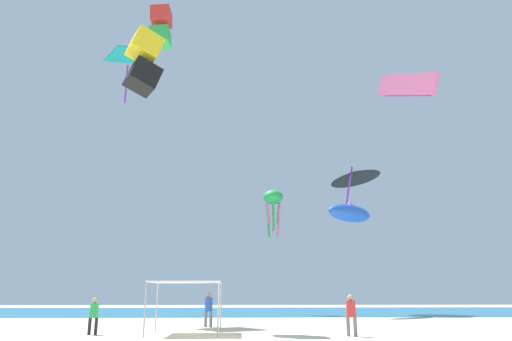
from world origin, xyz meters
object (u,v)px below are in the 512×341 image
person_central (94,313)px  person_near_tent (209,307)px  canopy_tent (186,284)px  kite_parafoil_pink (407,85)px  person_leftmost (351,312)px  kite_diamond_teal (128,58)px  kite_octopus_green (273,200)px  kite_box_red (161,27)px  kite_inflatable_blue (350,213)px  kite_delta_black (354,175)px  kite_box_yellow (144,62)px

person_central → person_near_tent: bearing=-136.2°
canopy_tent → person_central: 4.34m
kite_parafoil_pink → canopy_tent: bearing=-86.4°
person_leftmost → kite_diamond_teal: (-13.53, 11.01, 18.06)m
person_central → kite_octopus_green: size_ratio=0.37×
kite_box_red → kite_octopus_green: 19.06m
kite_octopus_green → person_leftmost: bearing=-112.9°
kite_parafoil_pink → kite_inflatable_blue: 11.40m
kite_delta_black → person_leftmost: bearing=-166.0°
person_central → kite_diamond_teal: bearing=-79.2°
canopy_tent → person_central: canopy_tent is taller
kite_parafoil_pink → kite_inflatable_blue: bearing=-177.1°
canopy_tent → kite_box_yellow: kite_box_yellow is taller
kite_octopus_green → kite_box_red: bearing=-148.3°
person_leftmost → person_near_tent: bearing=-15.4°
kite_inflatable_blue → kite_box_yellow: bearing=12.6°
person_near_tent → kite_box_yellow: kite_box_yellow is taller
kite_inflatable_blue → kite_delta_black: bearing=-147.8°
person_near_tent → kite_delta_black: 23.87m
kite_inflatable_blue → kite_box_yellow: (-14.29, -17.03, 4.88)m
person_near_tent → person_central: 6.85m
person_leftmost → person_central: person_leftmost is taller
person_leftmost → person_central: (-11.59, 1.11, -0.09)m
kite_diamond_teal → kite_delta_black: 23.45m
kite_parafoil_pink → person_near_tent: bearing=-98.3°
kite_inflatable_blue → kite_box_yellow: size_ratio=1.54×
kite_parafoil_pink → kite_inflatable_blue: kite_parafoil_pink is taller
person_near_tent → kite_box_yellow: (-3.28, -5.42, 12.17)m
person_central → kite_box_red: bearing=-102.5°
kite_diamond_teal → kite_inflatable_blue: size_ratio=0.83×
canopy_tent → person_leftmost: canopy_tent is taller
kite_diamond_teal → kite_delta_black: (19.65, 11.19, -6.20)m
person_central → kite_diamond_teal: kite_diamond_teal is taller
canopy_tent → kite_delta_black: (13.57, 20.86, 10.65)m
kite_diamond_teal → kite_box_yellow: (3.59, -10.56, -5.84)m
canopy_tent → person_near_tent: (0.79, 4.52, -1.16)m
kite_delta_black → kite_diamond_teal: bearing=149.1°
kite_inflatable_blue → canopy_tent: bearing=16.4°
kite_diamond_teal → kite_octopus_green: 17.87m
kite_diamond_teal → person_leftmost: bearing=-164.2°
kite_inflatable_blue → kite_box_red: bearing=-1.1°
kite_octopus_green → kite_diamond_teal: bearing=-166.7°
kite_diamond_teal → kite_box_yellow: size_ratio=1.28×
person_central → kite_delta_black: size_ratio=0.25×
kite_inflatable_blue → person_leftmost: bearing=38.7°
kite_inflatable_blue → person_central: bearing=8.4°
person_central → kite_parafoil_pink: size_ratio=0.31×
person_leftmost → kite_box_red: size_ratio=0.65×
kite_diamond_teal → kite_box_yellow: bearing=163.7°
person_near_tent → kite_box_red: (-3.71, 0.81, 18.01)m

